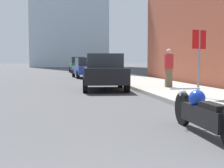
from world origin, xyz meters
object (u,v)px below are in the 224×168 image
object	(u,v)px
parked_car_black	(104,72)
parked_car_green	(77,65)
parked_car_blue	(86,68)
pedestrian	(169,67)
stop_sign	(199,52)
motorcycle	(203,113)

from	to	relation	value
parked_car_black	parked_car_green	distance (m)	22.18
parked_car_black	parked_car_blue	world-z (taller)	parked_car_black
parked_car_blue	pedestrian	bearing A→B (deg)	-81.56
parked_car_blue	parked_car_black	bearing A→B (deg)	-95.52
stop_sign	motorcycle	bearing A→B (deg)	-114.25
parked_car_green	stop_sign	xyz separation A→B (m)	(2.29, -26.78, 0.72)
stop_sign	parked_car_green	bearing A→B (deg)	94.88
parked_car_black	parked_car_green	size ratio (longest dim) A/B	1.02
parked_car_black	pedestrian	world-z (taller)	pedestrian
motorcycle	pedestrian	size ratio (longest dim) A/B	1.52
stop_sign	pedestrian	xyz separation A→B (m)	(0.41, 3.88, -0.59)
parked_car_green	stop_sign	size ratio (longest dim) A/B	1.79
pedestrian	stop_sign	bearing A→B (deg)	-96.00
motorcycle	pedestrian	bearing A→B (deg)	74.79
parked_car_blue	parked_car_green	distance (m)	11.48
parked_car_green	stop_sign	bearing A→B (deg)	-87.28
stop_sign	parked_car_black	bearing A→B (deg)	117.69
parked_car_blue	stop_sign	xyz separation A→B (m)	(2.27, -15.30, 0.82)
motorcycle	stop_sign	distance (m)	4.96
stop_sign	pedestrian	size ratio (longest dim) A/B	1.26
motorcycle	parked_car_green	world-z (taller)	parked_car_green
parked_car_green	pedestrian	xyz separation A→B (m)	(2.69, -22.89, 0.13)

